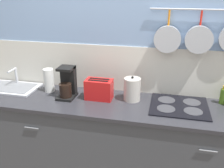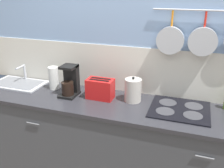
{
  "view_description": "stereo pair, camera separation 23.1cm",
  "coord_description": "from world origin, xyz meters",
  "px_view_note": "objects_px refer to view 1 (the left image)",
  "views": [
    {
      "loc": [
        0.4,
        -2.1,
        1.95
      ],
      "look_at": [
        -0.08,
        0.0,
        1.1
      ],
      "focal_mm": 40.0,
      "sensor_mm": 36.0,
      "label": 1
    },
    {
      "loc": [
        0.62,
        -2.04,
        1.95
      ],
      "look_at": [
        -0.08,
        0.0,
        1.1
      ],
      "focal_mm": 40.0,
      "sensor_mm": 36.0,
      "label": 2
    }
  ],
  "objects_px": {
    "coffee_maker": "(67,84)",
    "toaster": "(99,89)",
    "kettle": "(132,89)",
    "bottle_hot_sauce": "(223,96)",
    "paper_towel_roll": "(49,80)"
  },
  "relations": [
    {
      "from": "coffee_maker",
      "to": "bottle_hot_sauce",
      "type": "height_order",
      "value": "coffee_maker"
    },
    {
      "from": "kettle",
      "to": "coffee_maker",
      "type": "bearing_deg",
      "value": -174.4
    },
    {
      "from": "coffee_maker",
      "to": "toaster",
      "type": "relative_size",
      "value": 1.12
    },
    {
      "from": "toaster",
      "to": "bottle_hot_sauce",
      "type": "distance_m",
      "value": 1.18
    },
    {
      "from": "coffee_maker",
      "to": "toaster",
      "type": "height_order",
      "value": "coffee_maker"
    },
    {
      "from": "kettle",
      "to": "bottle_hot_sauce",
      "type": "bearing_deg",
      "value": 7.6
    },
    {
      "from": "coffee_maker",
      "to": "bottle_hot_sauce",
      "type": "bearing_deg",
      "value": 6.75
    },
    {
      "from": "toaster",
      "to": "bottle_hot_sauce",
      "type": "xyz_separation_m",
      "value": [
        1.17,
        0.16,
        -0.02
      ]
    },
    {
      "from": "paper_towel_roll",
      "to": "coffee_maker",
      "type": "relative_size",
      "value": 0.79
    },
    {
      "from": "coffee_maker",
      "to": "bottle_hot_sauce",
      "type": "xyz_separation_m",
      "value": [
        1.49,
        0.18,
        -0.05
      ]
    },
    {
      "from": "paper_towel_roll",
      "to": "kettle",
      "type": "relative_size",
      "value": 0.99
    },
    {
      "from": "coffee_maker",
      "to": "paper_towel_roll",
      "type": "bearing_deg",
      "value": 160.81
    },
    {
      "from": "paper_towel_roll",
      "to": "toaster",
      "type": "height_order",
      "value": "paper_towel_roll"
    },
    {
      "from": "coffee_maker",
      "to": "kettle",
      "type": "bearing_deg",
      "value": 5.6
    },
    {
      "from": "kettle",
      "to": "bottle_hot_sauce",
      "type": "distance_m",
      "value": 0.86
    }
  ]
}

